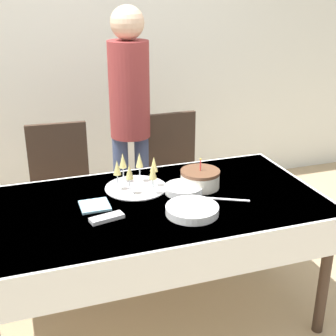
% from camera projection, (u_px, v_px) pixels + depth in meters
% --- Properties ---
extents(ground_plane, '(12.00, 12.00, 0.00)m').
position_uv_depth(ground_plane, '(154.00, 317.00, 2.77)').
color(ground_plane, tan).
extents(wall_back, '(8.00, 0.05, 2.70)m').
position_uv_depth(wall_back, '(88.00, 46.00, 3.87)').
color(wall_back, silver).
rests_on(wall_back, ground_plane).
extents(dining_table, '(1.84, 0.96, 0.76)m').
position_uv_depth(dining_table, '(153.00, 219.00, 2.53)').
color(dining_table, white).
rests_on(dining_table, ground_plane).
extents(dining_chair_far_left, '(0.44, 0.44, 0.97)m').
position_uv_depth(dining_chair_far_left, '(62.00, 190.00, 3.15)').
color(dining_chair_far_left, '#38281E').
rests_on(dining_chair_far_left, ground_plane).
extents(dining_chair_far_right, '(0.43, 0.43, 0.97)m').
position_uv_depth(dining_chair_far_right, '(174.00, 175.00, 3.39)').
color(dining_chair_far_right, '#38281E').
rests_on(dining_chair_far_right, ground_plane).
extents(birthday_cake, '(0.22, 0.22, 0.18)m').
position_uv_depth(birthday_cake, '(200.00, 179.00, 2.64)').
color(birthday_cake, silver).
rests_on(birthday_cake, dining_table).
extents(champagne_tray, '(0.35, 0.35, 0.18)m').
position_uv_depth(champagne_tray, '(136.00, 176.00, 2.62)').
color(champagne_tray, silver).
rests_on(champagne_tray, dining_table).
extents(plate_stack_main, '(0.27, 0.27, 0.04)m').
position_uv_depth(plate_stack_main, '(192.00, 210.00, 2.35)').
color(plate_stack_main, white).
rests_on(plate_stack_main, dining_table).
extents(plate_stack_dessert, '(0.21, 0.21, 0.04)m').
position_uv_depth(plate_stack_dessert, '(184.00, 189.00, 2.59)').
color(plate_stack_dessert, white).
rests_on(plate_stack_dessert, dining_table).
extents(cake_knife, '(0.27, 0.15, 0.00)m').
position_uv_depth(cake_knife, '(222.00, 199.00, 2.51)').
color(cake_knife, silver).
rests_on(cake_knife, dining_table).
extents(fork_pile, '(0.18, 0.10, 0.02)m').
position_uv_depth(fork_pile, '(107.00, 218.00, 2.30)').
color(fork_pile, silver).
rests_on(fork_pile, dining_table).
extents(napkin_pile, '(0.15, 0.15, 0.01)m').
position_uv_depth(napkin_pile, '(95.00, 206.00, 2.43)').
color(napkin_pile, '#8CC6E0').
rests_on(napkin_pile, dining_table).
extents(person_standing, '(0.28, 0.28, 1.71)m').
position_uv_depth(person_standing, '(130.00, 107.00, 3.23)').
color(person_standing, '#3F4C72').
rests_on(person_standing, ground_plane).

